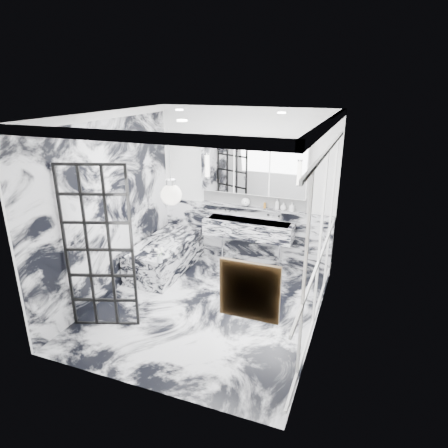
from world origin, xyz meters
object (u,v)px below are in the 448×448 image
at_px(mirror_cabinet, 253,166).
at_px(bathtub, 166,255).
at_px(trough_sink, 249,228).
at_px(crittall_door, 99,250).

distance_m(mirror_cabinet, bathtub, 2.20).
xyz_separation_m(trough_sink, mirror_cabinet, (-0.00, 0.17, 1.09)).
height_order(crittall_door, trough_sink, crittall_door).
bearing_deg(trough_sink, mirror_cabinet, 90.00).
distance_m(crittall_door, mirror_cabinet, 3.00).
bearing_deg(mirror_cabinet, trough_sink, -90.00).
height_order(mirror_cabinet, bathtub, mirror_cabinet).
height_order(trough_sink, bathtub, trough_sink).
xyz_separation_m(trough_sink, bathtub, (-1.33, -0.66, -0.45)).
relative_size(trough_sink, mirror_cabinet, 0.84).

